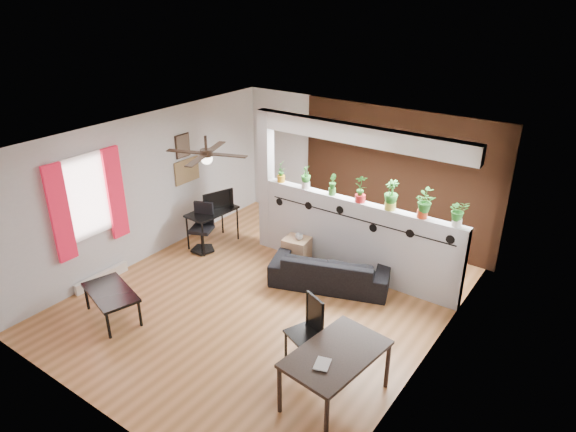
{
  "coord_description": "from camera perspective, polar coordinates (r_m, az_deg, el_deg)",
  "views": [
    {
      "loc": [
        4.26,
        -5.42,
        4.59
      ],
      "look_at": [
        0.01,
        0.6,
        1.22
      ],
      "focal_mm": 32.0,
      "sensor_mm": 36.0,
      "label": 1
    }
  ],
  "objects": [
    {
      "name": "dining_table",
      "position": [
        6.21,
        5.37,
        -15.38
      ],
      "size": [
        0.93,
        1.36,
        0.69
      ],
      "color": "black",
      "rests_on": "ground"
    },
    {
      "name": "corkboard",
      "position": [
        9.89,
        -11.16,
        4.95
      ],
      "size": [
        0.03,
        0.6,
        0.45
      ],
      "primitive_type": "cube",
      "color": "olive",
      "rests_on": "room_shell"
    },
    {
      "name": "brick_panel",
      "position": [
        9.66,
        12.07,
        4.07
      ],
      "size": [
        3.9,
        0.05,
        2.6
      ],
      "primitive_type": "cube",
      "color": "#AF5B32",
      "rests_on": "ground"
    },
    {
      "name": "window_assembly",
      "position": [
        8.59,
        -21.4,
        1.76
      ],
      "size": [
        0.09,
        1.3,
        1.55
      ],
      "color": "white",
      "rests_on": "room_shell"
    },
    {
      "name": "cup",
      "position": [
        8.88,
        1.25,
        -2.33
      ],
      "size": [
        0.17,
        0.17,
        0.1
      ],
      "primitive_type": "imported",
      "rotation": [
        0.0,
        0.0,
        0.35
      ],
      "color": "gray",
      "rests_on": "cube_shelf"
    },
    {
      "name": "baseboard_heater",
      "position": [
        9.18,
        -19.99,
        -6.44
      ],
      "size": [
        0.08,
        1.0,
        0.18
      ],
      "primitive_type": "cube",
      "color": "silver",
      "rests_on": "ground"
    },
    {
      "name": "cube_shelf",
      "position": [
        9.05,
        0.97,
        -4.01
      ],
      "size": [
        0.48,
        0.44,
        0.52
      ],
      "primitive_type": "cube",
      "rotation": [
        0.0,
        0.0,
        0.14
      ],
      "color": "#A57A57",
      "rests_on": "ground"
    },
    {
      "name": "computer_desk",
      "position": [
        9.71,
        -8.43,
        0.23
      ],
      "size": [
        0.58,
        1.0,
        0.7
      ],
      "color": "black",
      "rests_on": "ground"
    },
    {
      "name": "folding_chair",
      "position": [
        6.76,
        2.36,
        -11.99
      ],
      "size": [
        0.51,
        0.51,
        0.97
      ],
      "color": "black",
      "rests_on": "ground"
    },
    {
      "name": "potted_plant_4",
      "position": [
        8.09,
        11.39,
        2.38
      ],
      "size": [
        0.3,
        0.27,
        0.48
      ],
      "color": "#E6E151",
      "rests_on": "partition_wall"
    },
    {
      "name": "potted_plant_3",
      "position": [
        8.3,
        8.09,
        3.14
      ],
      "size": [
        0.31,
        0.3,
        0.47
      ],
      "color": "red",
      "rests_on": "partition_wall"
    },
    {
      "name": "monitor",
      "position": [
        9.75,
        -7.89,
        1.42
      ],
      "size": [
        0.35,
        0.17,
        0.2
      ],
      "primitive_type": "imported",
      "rotation": [
        0.0,
        0.0,
        1.24
      ],
      "color": "black",
      "rests_on": "computer_desk"
    },
    {
      "name": "ceiling_fan",
      "position": [
        7.55,
        -9.04,
        6.7
      ],
      "size": [
        1.19,
        1.19,
        0.43
      ],
      "color": "black",
      "rests_on": "room_shell"
    },
    {
      "name": "potted_plant_0",
      "position": [
        9.08,
        -0.79,
        5.07
      ],
      "size": [
        0.2,
        0.23,
        0.4
      ],
      "color": "orange",
      "rests_on": "partition_wall"
    },
    {
      "name": "pier_column",
      "position": [
        9.36,
        -2.42,
        3.95
      ],
      "size": [
        0.22,
        0.2,
        2.6
      ],
      "primitive_type": "cube",
      "color": "#BCBCC1",
      "rests_on": "ground"
    },
    {
      "name": "office_chair",
      "position": [
        9.62,
        -9.45,
        -1.61
      ],
      "size": [
        0.5,
        0.5,
        0.91
      ],
      "color": "black",
      "rests_on": "ground"
    },
    {
      "name": "coffee_table",
      "position": [
        8.07,
        -19.1,
        -8.19
      ],
      "size": [
        1.1,
        0.8,
        0.46
      ],
      "color": "black",
      "rests_on": "ground"
    },
    {
      "name": "potted_plant_6",
      "position": [
        7.79,
        18.4,
        0.37
      ],
      "size": [
        0.26,
        0.25,
        0.41
      ],
      "color": "silver",
      "rests_on": "partition_wall"
    },
    {
      "name": "room_shell",
      "position": [
        7.64,
        -2.64,
        -0.99
      ],
      "size": [
        6.3,
        7.1,
        2.9
      ],
      "color": "#9C6133",
      "rests_on": "ground"
    },
    {
      "name": "sofa",
      "position": [
        8.51,
        4.68,
        -6.07
      ],
      "size": [
        1.98,
        1.29,
        0.54
      ],
      "primitive_type": "imported",
      "rotation": [
        0.0,
        0.0,
        3.48
      ],
      "color": "black",
      "rests_on": "ground"
    },
    {
      "name": "book",
      "position": [
        5.99,
        3.03,
        -15.96
      ],
      "size": [
        0.22,
        0.26,
        0.02
      ],
      "primitive_type": "imported",
      "rotation": [
        0.0,
        0.0,
        0.28
      ],
      "color": "gray",
      "rests_on": "dining_table"
    },
    {
      "name": "vine_decal",
      "position": [
        8.42,
        7.58,
        -0.32
      ],
      "size": [
        3.31,
        0.01,
        0.3
      ],
      "color": "black",
      "rests_on": "partition_wall"
    },
    {
      "name": "potted_plant_5",
      "position": [
        7.92,
        14.83,
        1.41
      ],
      "size": [
        0.3,
        0.29,
        0.45
      ],
      "color": "red",
      "rests_on": "partition_wall"
    },
    {
      "name": "ceiling_header",
      "position": [
        8.03,
        8.45,
        8.82
      ],
      "size": [
        3.6,
        0.18,
        0.3
      ],
      "primitive_type": "cube",
      "color": "white",
      "rests_on": "room_shell"
    },
    {
      "name": "potted_plant_2",
      "position": [
        8.55,
        4.95,
        3.57
      ],
      "size": [
        0.22,
        0.22,
        0.36
      ],
      "color": "#3E8931",
      "rests_on": "partition_wall"
    },
    {
      "name": "potted_plant_1",
      "position": [
        8.8,
        2.0,
        4.44
      ],
      "size": [
        0.22,
        0.24,
        0.41
      ],
      "color": "white",
      "rests_on": "partition_wall"
    },
    {
      "name": "partition_wall",
      "position": [
        8.68,
        7.73,
        -2.52
      ],
      "size": [
        3.6,
        0.18,
        1.35
      ],
      "primitive_type": "cube",
      "color": "#BCBCC1",
      "rests_on": "ground"
    },
    {
      "name": "framed_art",
      "position": [
        9.71,
        -11.62,
        7.65
      ],
      "size": [
        0.03,
        0.34,
        0.44
      ],
      "color": "#8C7259",
      "rests_on": "room_shell"
    }
  ]
}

